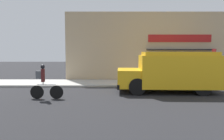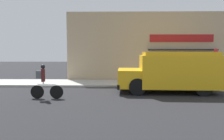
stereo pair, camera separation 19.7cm
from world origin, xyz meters
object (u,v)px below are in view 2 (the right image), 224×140
trash_bin (210,75)px  cyclist (44,82)px  stop_sign_post (215,60)px  school_bus (172,71)px

trash_bin → cyclist: bearing=-152.4°
stop_sign_post → trash_bin: 1.76m
cyclist → stop_sign_post: size_ratio=0.70×
school_bus → trash_bin: (3.57, 3.40, -0.56)m
trash_bin → stop_sign_post: bearing=-102.6°
school_bus → stop_sign_post: bearing=34.3°
cyclist → stop_sign_post: bearing=23.3°
stop_sign_post → trash_bin: bearing=77.4°
stop_sign_post → school_bus: bearing=-148.0°
school_bus → trash_bin: school_bus is taller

